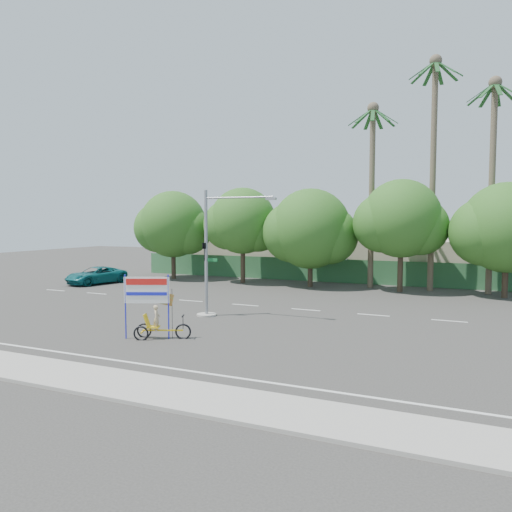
% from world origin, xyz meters
% --- Properties ---
extents(ground, '(120.00, 120.00, 0.00)m').
position_xyz_m(ground, '(0.00, 0.00, 0.00)').
color(ground, '#33302D').
rests_on(ground, ground).
extents(sidewalk_near, '(50.00, 2.40, 0.12)m').
position_xyz_m(sidewalk_near, '(0.00, -7.50, 0.06)').
color(sidewalk_near, gray).
rests_on(sidewalk_near, ground).
extents(fence, '(38.00, 0.08, 2.00)m').
position_xyz_m(fence, '(0.00, 21.50, 1.00)').
color(fence, '#336B3D').
rests_on(fence, ground).
extents(building_left, '(12.00, 8.00, 4.00)m').
position_xyz_m(building_left, '(-10.00, 26.00, 2.00)').
color(building_left, '#C2B59A').
rests_on(building_left, ground).
extents(building_right, '(14.00, 8.00, 3.60)m').
position_xyz_m(building_right, '(8.00, 26.00, 1.80)').
color(building_right, '#C2B59A').
rests_on(building_right, ground).
extents(tree_far_left, '(7.14, 6.00, 7.96)m').
position_xyz_m(tree_far_left, '(-14.05, 18.00, 4.76)').
color(tree_far_left, '#473828').
rests_on(tree_far_left, ground).
extents(tree_left, '(6.66, 5.60, 8.07)m').
position_xyz_m(tree_left, '(-7.05, 18.00, 5.06)').
color(tree_left, '#473828').
rests_on(tree_left, ground).
extents(tree_center, '(7.62, 6.40, 7.85)m').
position_xyz_m(tree_center, '(-1.05, 18.00, 4.47)').
color(tree_center, '#473828').
rests_on(tree_center, ground).
extents(tree_right, '(6.90, 5.80, 8.36)m').
position_xyz_m(tree_right, '(5.95, 18.00, 5.24)').
color(tree_right, '#473828').
rests_on(tree_right, ground).
extents(tree_far_right, '(7.38, 6.20, 7.94)m').
position_xyz_m(tree_far_right, '(12.95, 18.00, 4.64)').
color(tree_far_right, '#473828').
rests_on(tree_far_right, ground).
extents(palm_tall, '(3.73, 3.79, 17.45)m').
position_xyz_m(palm_tall, '(8.00, 19.50, 10.46)').
color(palm_tall, '#70604C').
rests_on(palm_tall, ground).
extents(palm_mid, '(3.73, 3.79, 15.45)m').
position_xyz_m(palm_mid, '(12.00, 19.50, 9.40)').
color(palm_mid, '#70604C').
rests_on(palm_mid, ground).
extents(palm_short, '(3.73, 3.79, 14.45)m').
position_xyz_m(palm_short, '(3.50, 19.50, 8.86)').
color(palm_short, '#70604C').
rests_on(palm_short, ground).
extents(traffic_signal, '(4.72, 1.10, 7.00)m').
position_xyz_m(traffic_signal, '(-2.20, 3.98, 2.92)').
color(traffic_signal, gray).
rests_on(traffic_signal, ground).
extents(trike_billboard, '(2.79, 1.41, 2.96)m').
position_xyz_m(trike_billboard, '(-1.95, -1.72, 1.19)').
color(trike_billboard, black).
rests_on(trike_billboard, ground).
extents(pickup_truck, '(3.57, 5.55, 1.42)m').
position_xyz_m(pickup_truck, '(-17.93, 12.30, 0.71)').
color(pickup_truck, '#0E5F64').
rests_on(pickup_truck, ground).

